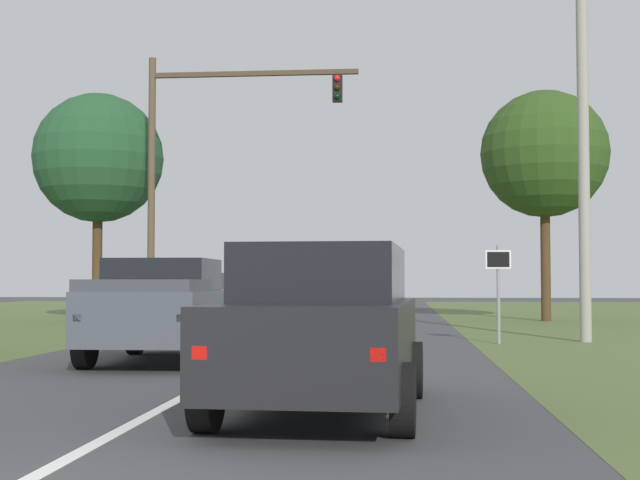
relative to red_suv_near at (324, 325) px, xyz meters
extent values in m
plane|color=#424244|center=(-1.92, 8.84, -1.00)|extent=(120.00, 120.00, 0.00)
cube|color=white|center=(-1.92, -2.16, -0.99)|extent=(0.16, 43.83, 0.01)
cube|color=black|center=(0.00, -0.06, -0.18)|extent=(2.17, 4.76, 0.90)
cube|color=black|center=(0.01, 0.17, 0.58)|extent=(1.85, 2.97, 0.63)
cube|color=red|center=(-0.91, -2.33, -0.14)|extent=(0.14, 0.07, 0.12)
cube|color=red|center=(0.68, -2.40, -0.14)|extent=(0.14, 0.07, 0.12)
cylinder|color=black|center=(-0.90, 1.43, -0.64)|extent=(0.27, 0.73, 0.72)
cylinder|color=black|center=(1.04, 1.34, -0.64)|extent=(0.27, 0.73, 0.72)
cylinder|color=black|center=(-1.04, -1.46, -0.64)|extent=(0.27, 0.73, 0.72)
cylinder|color=black|center=(0.90, -1.55, -0.64)|extent=(0.27, 0.73, 0.72)
cube|color=#4C515B|center=(-3.46, 6.15, -0.14)|extent=(2.13, 4.95, 0.92)
cube|color=black|center=(-3.46, 5.91, 0.61)|extent=(1.83, 1.90, 0.58)
cube|color=#41454E|center=(-3.44, 4.63, 0.42)|extent=(1.98, 1.90, 0.20)
cube|color=red|center=(-4.27, 3.71, -0.09)|extent=(0.14, 0.06, 0.12)
cube|color=red|center=(-2.59, 3.73, -0.09)|extent=(0.14, 0.06, 0.12)
cylinder|color=black|center=(-4.51, 7.66, -0.60)|extent=(0.26, 0.80, 0.80)
cylinder|color=black|center=(-2.46, 7.69, -0.60)|extent=(0.26, 0.80, 0.80)
cylinder|color=black|center=(-4.47, 4.61, -0.60)|extent=(0.26, 0.80, 0.80)
cylinder|color=black|center=(-2.41, 4.64, -0.60)|extent=(0.26, 0.80, 0.80)
cylinder|color=brown|center=(-7.42, 18.99, 3.50)|extent=(0.24, 0.24, 9.00)
cube|color=#4C3D2B|center=(-3.94, 18.99, 7.40)|extent=(6.95, 0.16, 0.16)
cube|color=black|center=(-1.17, 18.99, 6.85)|extent=(0.32, 0.28, 0.90)
sphere|color=red|center=(-1.17, 18.84, 7.15)|extent=(0.22, 0.22, 0.22)
sphere|color=black|center=(-1.17, 18.84, 6.85)|extent=(0.22, 0.22, 0.22)
sphere|color=black|center=(-1.17, 18.84, 6.55)|extent=(0.22, 0.22, 0.22)
cylinder|color=gray|center=(3.20, 11.32, 0.18)|extent=(0.08, 0.08, 2.35)
cube|color=white|center=(3.20, 11.29, 1.00)|extent=(0.60, 0.03, 0.44)
cube|color=black|center=(3.20, 11.28, 1.00)|extent=(0.52, 0.01, 0.36)
cylinder|color=#4C351E|center=(6.27, 23.65, 1.23)|extent=(0.36, 0.36, 4.46)
sphere|color=#2D4B1B|center=(6.27, 23.65, 5.24)|extent=(4.75, 4.75, 4.75)
cube|color=maroon|center=(-7.06, 23.34, -0.22)|extent=(4.33, 1.99, 0.87)
cube|color=black|center=(-7.28, 23.34, 0.51)|extent=(2.61, 1.73, 0.59)
cube|color=red|center=(-4.95, 22.51, -0.18)|extent=(0.06, 0.14, 0.12)
cube|color=red|center=(-4.93, 24.10, -0.18)|extent=(0.06, 0.14, 0.12)
cylinder|color=black|center=(-8.41, 22.39, -0.66)|extent=(0.68, 0.24, 0.68)
cylinder|color=black|center=(-8.38, 24.32, -0.66)|extent=(0.68, 0.24, 0.68)
cylinder|color=black|center=(-5.74, 22.35, -0.66)|extent=(0.68, 0.24, 0.68)
cylinder|color=black|center=(-5.71, 24.28, -0.66)|extent=(0.68, 0.24, 0.68)
cylinder|color=#9E998E|center=(5.38, 12.14, 3.52)|extent=(0.28, 0.28, 9.04)
cylinder|color=#4C351E|center=(-10.23, 21.80, 1.12)|extent=(0.36, 0.36, 4.24)
sphere|color=#224E2C|center=(-10.23, 21.80, 5.03)|extent=(4.77, 4.77, 4.77)
camera|label=1|loc=(0.88, -10.23, 0.50)|focal=50.28mm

